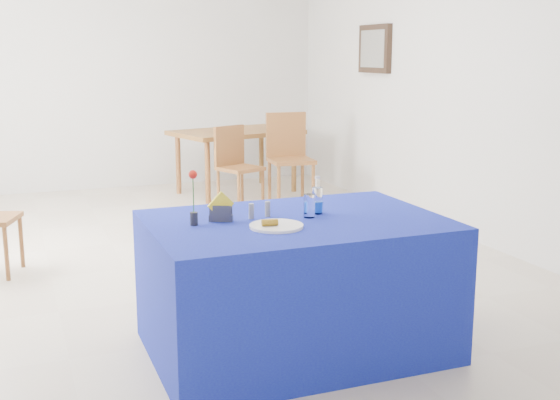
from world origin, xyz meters
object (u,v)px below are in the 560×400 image
object	(u,v)px
plate	(276,226)
oak_table	(236,137)
chair_bg_left	(235,161)
chair_bg_right	(289,152)
water_bottle	(317,201)
blue_table	(295,285)

from	to	relation	value
plate	oak_table	xyz separation A→B (m)	(1.26, 4.64, -0.09)
chair_bg_left	chair_bg_right	size ratio (longest dim) A/B	0.88
water_bottle	oak_table	distance (m)	4.52
plate	chair_bg_left	bearing A→B (deg)	75.54
water_bottle	chair_bg_right	size ratio (longest dim) A/B	0.21
water_bottle	oak_table	size ratio (longest dim) A/B	0.13
chair_bg_left	chair_bg_right	distance (m)	0.61
chair_bg_left	water_bottle	bearing A→B (deg)	-123.03
plate	blue_table	xyz separation A→B (m)	(0.17, 0.14, -0.39)
blue_table	water_bottle	distance (m)	0.49
chair_bg_right	plate	bearing A→B (deg)	-107.37
oak_table	chair_bg_right	xyz separation A→B (m)	(0.34, -0.83, -0.09)
plate	blue_table	bearing A→B (deg)	40.02
blue_table	chair_bg_right	bearing A→B (deg)	68.69
plate	chair_bg_right	world-z (taller)	chair_bg_right
plate	chair_bg_left	world-z (taller)	chair_bg_left
chair_bg_left	blue_table	bearing A→B (deg)	-125.24
plate	chair_bg_left	xyz separation A→B (m)	(0.99, 3.84, -0.25)
blue_table	chair_bg_left	distance (m)	3.80
water_bottle	oak_table	xyz separation A→B (m)	(0.93, 4.42, -0.15)
chair_bg_left	chair_bg_right	bearing A→B (deg)	-25.49
blue_table	water_bottle	world-z (taller)	water_bottle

